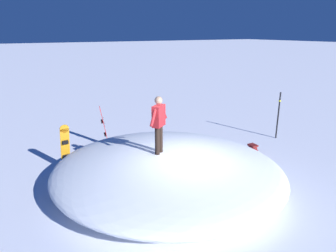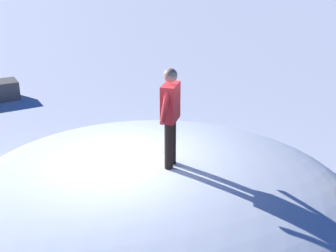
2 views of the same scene
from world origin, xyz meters
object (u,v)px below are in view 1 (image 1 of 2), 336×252
object	(u,v)px
backpack_near	(58,193)
trail_marker_pole	(278,115)
snowboard_primary_upright	(104,126)
snowboard_secondary_upright	(65,146)
backpack_far	(253,149)
snowboarder_standing	(159,121)

from	to	relation	value
backpack_near	trail_marker_pole	distance (m)	9.23
snowboard_primary_upright	snowboard_secondary_upright	world-z (taller)	snowboard_primary_upright
backpack_near	backpack_far	world-z (taller)	backpack_near
backpack_near	snowboarder_standing	bearing A→B (deg)	75.96
snowboarder_standing	snowboard_secondary_upright	distance (m)	3.44
snowboard_secondary_upright	backpack_near	size ratio (longest dim) A/B	2.75
snowboard_secondary_upright	backpack_near	xyz separation A→B (m)	(1.77, -0.66, -0.65)
trail_marker_pole	snowboarder_standing	bearing A→B (deg)	-79.61
snowboarder_standing	snowboard_secondary_upright	bearing A→B (deg)	-139.32
snowboard_primary_upright	backpack_far	distance (m)	5.81
snowboarder_standing	backpack_near	xyz separation A→B (m)	(-0.69, -2.77, -1.81)
snowboarder_standing	backpack_near	world-z (taller)	snowboarder_standing
snowboarder_standing	backpack_far	distance (m)	4.62
trail_marker_pole	snowboard_secondary_upright	bearing A→B (deg)	-98.59
backpack_near	snowboard_primary_upright	bearing A→B (deg)	142.94
snowboard_primary_upright	trail_marker_pole	xyz separation A→B (m)	(2.82, 6.68, 0.19)
backpack_far	trail_marker_pole	size ratio (longest dim) A/B	0.29
snowboard_primary_upright	snowboard_secondary_upright	xyz separation A→B (m)	(1.54, -1.84, -0.02)
backpack_far	trail_marker_pole	bearing A→B (deg)	109.75
snowboard_primary_upright	backpack_near	bearing A→B (deg)	-37.06
snowboard_primary_upright	snowboarder_standing	bearing A→B (deg)	3.92
backpack_far	snowboard_secondary_upright	bearing A→B (deg)	-108.06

